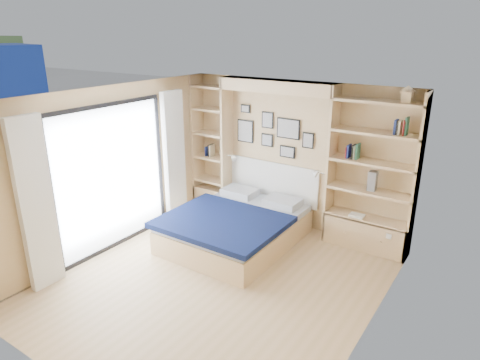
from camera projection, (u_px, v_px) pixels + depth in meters
The scene contains 8 objects.
ground at pixel (218, 282), 5.84m from camera, with size 4.50×4.50×0.00m, color tan.
room_shell at pixel (253, 173), 6.88m from camera, with size 4.50×4.50×4.50m.
bed at pixel (236, 226), 6.86m from camera, with size 1.80×2.24×1.07m.
photo_gallery at pixel (272, 132), 7.29m from camera, with size 1.48×0.02×0.82m.
reading_lamps at pixel (273, 165), 7.20m from camera, with size 1.92×0.12×0.15m.
shelf_decor at pixel (358, 142), 6.33m from camera, with size 3.56×0.23×2.03m.
deck at pixel (58, 220), 7.73m from camera, with size 3.20×4.00×0.05m, color brown.
deck_chair at pixel (79, 188), 8.20m from camera, with size 0.52×0.83×0.81m.
Camera 1 is at (3.06, -4.03, 3.25)m, focal length 32.00 mm.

